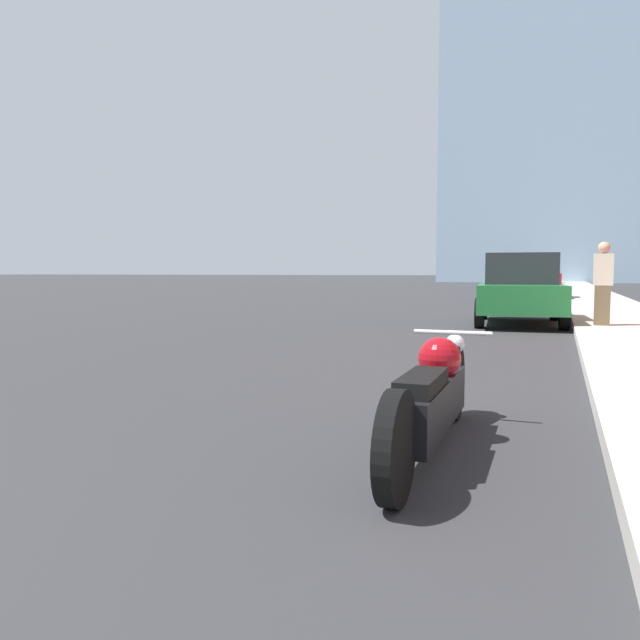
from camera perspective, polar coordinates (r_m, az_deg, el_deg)
The scene contains 8 objects.
sidewalk at distance 39.63m, azimuth 23.10°, elevation 2.45°, with size 2.36×240.00×0.15m.
motorcycle at distance 4.31m, azimuth 10.22°, elevation -6.95°, with size 0.62×2.65×0.75m.
parked_car_green at distance 15.16m, azimuth 17.83°, elevation 2.71°, with size 2.18×4.46×1.63m.
parked_car_red at distance 27.62m, azimuth 19.41°, elevation 3.60°, with size 1.85×3.88×1.89m.
parked_car_silver at distance 39.58m, azimuth 19.63°, elevation 3.78°, with size 2.08×4.21×1.87m.
parked_car_black at distance 51.98m, azimuth 19.89°, elevation 3.77°, with size 2.08×4.59×1.67m.
parked_car_yellow at distance 62.91m, azimuth 20.32°, elevation 3.85°, with size 1.99×4.41×1.68m.
pedestrian at distance 13.61m, azimuth 24.45°, elevation 3.12°, with size 0.36×0.23×1.66m.
Camera 1 is at (4.16, 0.41, 1.22)m, focal length 35.00 mm.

